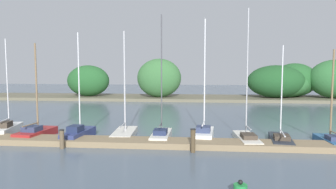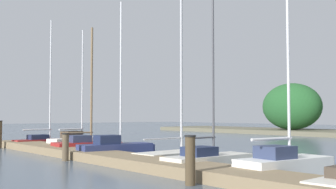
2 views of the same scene
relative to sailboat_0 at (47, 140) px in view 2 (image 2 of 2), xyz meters
name	(u,v)px [view 2 (image 2 of 2)]	position (x,y,z in m)	size (l,w,h in m)	color
dock_pier	(147,163)	(12.04, -1.51, -0.19)	(27.12, 1.80, 0.35)	#847051
sailboat_0	(47,140)	(0.00, 0.00, 0.00)	(1.08, 3.97, 7.57)	maroon
sailboat_1	(79,141)	(2.67, 0.74, 0.03)	(1.56, 3.75, 6.64)	white
sailboat_2	(88,144)	(5.21, -0.09, 0.03)	(1.67, 3.50, 6.24)	maroon
sailboat_3	(117,148)	(8.21, -0.30, 0.04)	(1.31, 3.53, 6.88)	navy
sailboat_4	(180,153)	(10.96, 0.93, -0.05)	(1.54, 3.89, 7.07)	silver
sailboat_5	(210,158)	(13.56, 0.06, -0.01)	(1.11, 3.63, 7.99)	silver
sailboat_6	(286,163)	(16.30, 0.52, 0.05)	(1.43, 3.48, 7.74)	white
mooring_piling_1	(66,147)	(8.14, -2.69, 0.19)	(0.30, 0.30, 1.11)	brown
mooring_piling_2	(190,160)	(15.64, -2.76, 0.29)	(0.31, 0.31, 1.31)	#4C3D28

